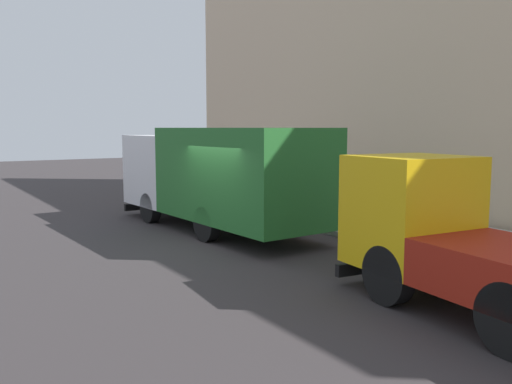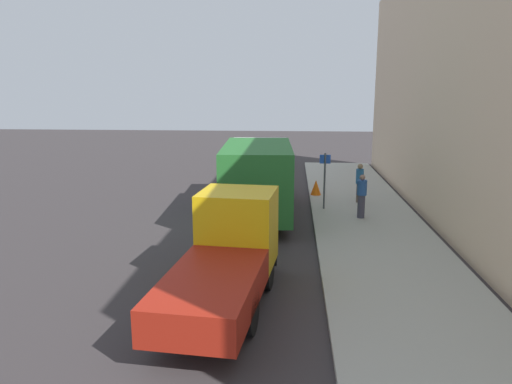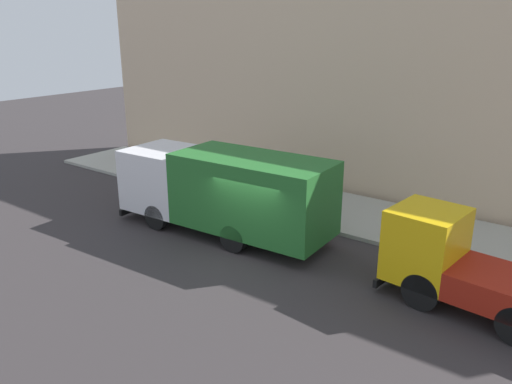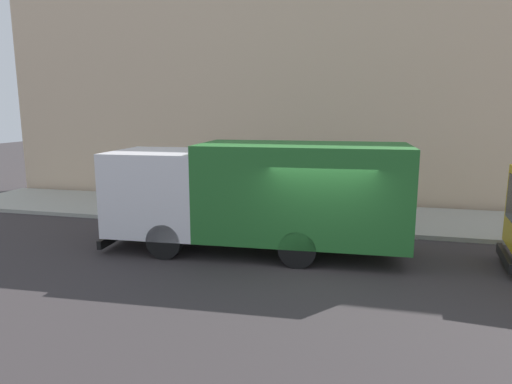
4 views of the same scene
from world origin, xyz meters
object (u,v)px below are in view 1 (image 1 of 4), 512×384
at_px(small_flatbed_truck, 465,242).
at_px(pedestrian_walking, 342,189).
at_px(large_utility_truck, 218,173).
at_px(traffic_cone_orange, 236,196).
at_px(pedestrian_standing, 298,181).
at_px(street_sign_post, 284,172).

relative_size(small_flatbed_truck, pedestrian_walking, 3.41).
distance_m(large_utility_truck, traffic_cone_orange, 4.20).
relative_size(pedestrian_walking, pedestrian_standing, 0.99).
xyz_separation_m(large_utility_truck, traffic_cone_orange, (2.49, 3.17, -1.16)).
bearing_deg(pedestrian_standing, pedestrian_walking, -121.57).
xyz_separation_m(pedestrian_walking, pedestrian_standing, (0.26, 2.61, 0.03)).
distance_m(large_utility_truck, pedestrian_standing, 4.69).
bearing_deg(street_sign_post, large_utility_truck, -169.73).
distance_m(small_flatbed_truck, street_sign_post, 9.32).
bearing_deg(large_utility_truck, street_sign_post, 7.53).
distance_m(large_utility_truck, street_sign_post, 2.75).
bearing_deg(pedestrian_standing, small_flatbed_truck, -139.58).
bearing_deg(street_sign_post, traffic_cone_orange, 94.56).
height_order(large_utility_truck, pedestrian_standing, large_utility_truck).
distance_m(pedestrian_walking, traffic_cone_orange, 4.34).
height_order(pedestrian_standing, traffic_cone_orange, pedestrian_standing).
xyz_separation_m(small_flatbed_truck, street_sign_post, (2.85, 8.87, 0.37)).
height_order(large_utility_truck, traffic_cone_orange, large_utility_truck).
height_order(pedestrian_walking, street_sign_post, street_sign_post).
distance_m(pedestrian_standing, street_sign_post, 2.10).
distance_m(large_utility_truck, small_flatbed_truck, 8.39).
height_order(pedestrian_walking, pedestrian_standing, pedestrian_standing).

